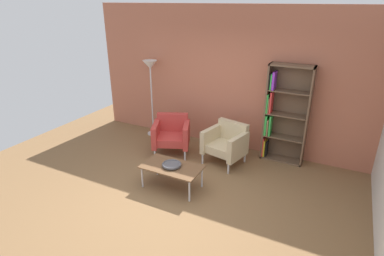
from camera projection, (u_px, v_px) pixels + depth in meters
The scene contains 8 objects.
ground_plane at pixel (173, 203), 4.92m from camera, with size 8.32×8.32×0.00m, color brown.
brick_back_panel at pixel (232, 79), 6.38m from camera, with size 6.40×0.12×2.90m, color #B2664C.
bookshelf_tall at pixel (283, 114), 5.93m from camera, with size 0.80×0.30×1.90m.
coffee_table_low at pixel (172, 168), 5.19m from camera, with size 1.00×0.56×0.40m.
decorative_bowl at pixel (172, 164), 5.17m from camera, with size 0.32×0.32×0.05m.
armchair_corner_red at pixel (172, 134), 6.39m from camera, with size 0.91×0.88×0.78m.
armchair_by_bookshelf at pixel (226, 142), 6.01m from camera, with size 0.84×0.79×0.78m.
floor_lamp_torchiere at pixel (150, 74), 6.88m from camera, with size 0.32×0.32×1.74m.
Camera 1 is at (2.12, -3.51, 2.98)m, focal length 29.14 mm.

